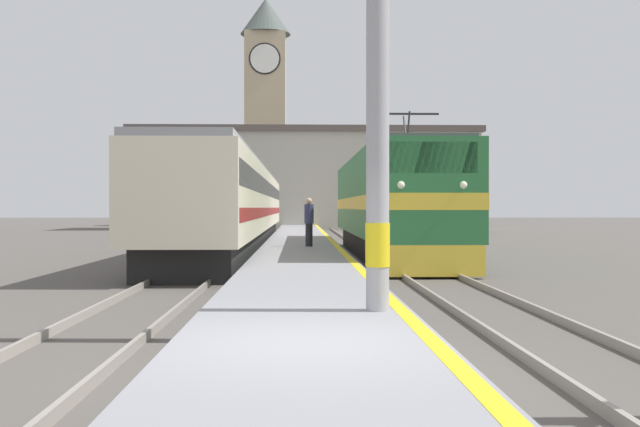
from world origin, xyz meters
TOP-DOWN VIEW (x-y plane):
  - ground_plane at (0.00, 30.00)m, footprint 200.00×200.00m
  - platform at (0.00, 25.00)m, footprint 2.92×140.00m
  - rail_track_near at (3.30, 25.00)m, footprint 2.83×140.00m
  - rail_track_far at (-2.92, 25.00)m, footprint 2.83×140.00m
  - locomotive_train at (3.30, 20.10)m, footprint 2.92×18.22m
  - passenger_train at (-2.92, 27.38)m, footprint 2.92×36.47m
  - catenary_mast at (1.04, 2.35)m, footprint 2.64×0.34m
  - person_on_platform at (0.28, 19.25)m, footprint 0.34×0.34m
  - clock_tower at (-3.48, 69.41)m, footprint 5.15×5.15m
  - station_building at (0.51, 56.95)m, footprint 29.40×8.49m

SIDE VIEW (x-z plane):
  - ground_plane at x=0.00m, z-range 0.00..0.00m
  - rail_track_near at x=3.30m, z-range -0.05..0.11m
  - rail_track_far at x=-2.92m, z-range -0.05..0.11m
  - platform at x=0.00m, z-range 0.00..0.45m
  - person_on_platform at x=0.28m, z-range 0.50..2.26m
  - locomotive_train at x=3.30m, z-range -0.44..4.39m
  - passenger_train at x=-2.92m, z-range 0.15..3.84m
  - catenary_mast at x=1.04m, z-range 0.37..8.00m
  - station_building at x=0.51m, z-range 0.02..8.61m
  - clock_tower at x=-3.48m, z-range 0.82..24.23m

